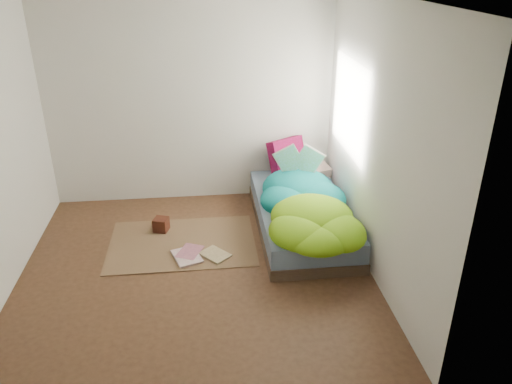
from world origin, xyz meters
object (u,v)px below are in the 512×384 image
Objects in this scene: floor_book_b at (180,251)px; wooden_box at (161,224)px; open_book at (299,152)px; pillow_magenta at (287,157)px; floor_book_a at (175,259)px; bed at (301,216)px.

wooden_box is at bearing 138.66° from floor_book_b.
open_book is 1.59× the size of floor_book_b.
pillow_magenta is 1.79m from wooden_box.
bed is at bearing 1.13° from floor_book_a.
floor_book_a is 1.17× the size of floor_book_b.
open_book is at bearing 7.54° from wooden_box.
floor_book_b is at bearing -142.41° from open_book.
bed is at bearing -4.64° from wooden_box.
floor_book_a is (0.18, -0.66, -0.06)m from wooden_box.
floor_book_b is (-1.35, -1.18, -0.55)m from pillow_magenta.
bed is 0.74m from open_book.
pillow_magenta reaches higher than floor_book_a.
wooden_box is (-1.61, 0.13, -0.08)m from bed.
open_book reaches higher than floor_book_a.
bed reaches higher than wooden_box.
pillow_magenta is at bearing 107.21° from open_book.
bed is 5.71× the size of floor_book_a.
floor_book_a is (-1.45, -0.87, -0.80)m from open_book.
open_book reaches higher than bed.
floor_book_a is 0.17m from floor_book_b.
floor_book_b is (0.22, -0.49, -0.06)m from wooden_box.
pillow_magenta is at bearing 24.93° from floor_book_a.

